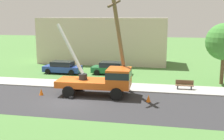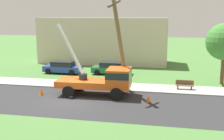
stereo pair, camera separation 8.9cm
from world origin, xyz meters
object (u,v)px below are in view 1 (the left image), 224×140
Objects in this scene: traffic_cone_behind at (41,92)px; parked_sedan_blue at (63,67)px; traffic_cone_ahead at (148,98)px; park_bench at (184,85)px; parked_sedan_green at (111,68)px; utility_truck at (104,79)px; traffic_cone_curbside at (118,89)px; leaning_utility_pole at (120,42)px; roadside_tree_near at (224,42)px.

traffic_cone_behind is 9.29m from parked_sedan_blue.
park_bench is (2.95, 4.24, 0.18)m from traffic_cone_ahead.
parked_sedan_green is at bearing 144.76° from park_bench.
utility_truck is 1.53× the size of parked_sedan_blue.
parked_sedan_blue is at bearing 139.06° from traffic_cone_ahead.
park_bench is at bearing 55.14° from traffic_cone_ahead.
traffic_cone_curbside is (1.02, 1.34, -1.13)m from utility_truck.
leaning_utility_pole is at bearing -68.11° from traffic_cone_curbside.
park_bench is (6.80, 3.11, -0.95)m from utility_truck.
traffic_cone_ahead is at bearing -132.21° from roadside_tree_near.
traffic_cone_behind is at bearing 179.08° from traffic_cone_ahead.
park_bench reaches higher than traffic_cone_behind.
traffic_cone_curbside is 0.13× the size of parked_sedan_blue.
traffic_cone_curbside is at bearing -163.00° from park_bench.
traffic_cone_curbside is 7.71m from parked_sedan_green.
traffic_cone_behind is at bearing -79.93° from parked_sedan_blue.
roadside_tree_near is (9.27, 5.43, -0.29)m from leaning_utility_pole.
leaning_utility_pole reaches higher than utility_truck.
traffic_cone_curbside is at bearing -73.58° from parked_sedan_green.
park_bench is (5.56, 2.31, -3.99)m from leaning_utility_pole.
utility_truck reaches higher than traffic_cone_behind.
traffic_cone_ahead is 3.75m from traffic_cone_curbside.
traffic_cone_ahead is 0.13× the size of parked_sedan_blue.
traffic_cone_ahead is at bearing -36.46° from leaning_utility_pole.
utility_truck is 10.67m from parked_sedan_blue.
traffic_cone_behind is (-6.47, -1.78, -4.18)m from leaning_utility_pole.
leaning_utility_pole is 5.43× the size of park_bench.
utility_truck is 1.14× the size of roadside_tree_near.
parked_sedan_green is (-1.16, 8.73, -0.70)m from utility_truck.
parked_sedan_green is at bearing 67.23° from traffic_cone_behind.
traffic_cone_ahead is 11.06m from parked_sedan_green.
utility_truck is at bearing -149.37° from roadside_tree_near.
traffic_cone_behind is 0.13× the size of parked_sedan_green.
utility_truck is 0.79× the size of leaning_utility_pole.
utility_truck is at bearing -49.96° from parked_sedan_blue.
parked_sedan_blue is 0.74× the size of roadside_tree_near.
traffic_cone_curbside is at bearing -152.79° from roadside_tree_near.
traffic_cone_ahead is 0.13× the size of parked_sedan_green.
leaning_utility_pole is 1.96× the size of parked_sedan_green.
parked_sedan_blue is at bearing 173.66° from roadside_tree_near.
traffic_cone_behind is at bearing -159.60° from traffic_cone_curbside.
traffic_cone_curbside is at bearing 138.83° from traffic_cone_ahead.
parked_sedan_blue is at bearing 159.72° from park_bench.
leaning_utility_pole is at bearing -73.19° from parked_sedan_green.
parked_sedan_green is at bearing 106.42° from traffic_cone_curbside.
traffic_cone_curbside is (6.25, 2.32, 0.00)m from traffic_cone_behind.
utility_truck is 2.03m from traffic_cone_curbside.
parked_sedan_green is (-2.18, 7.38, 0.43)m from traffic_cone_curbside.
utility_truck is 4.16m from traffic_cone_ahead.
leaning_utility_pole is at bearing 32.77° from utility_truck.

